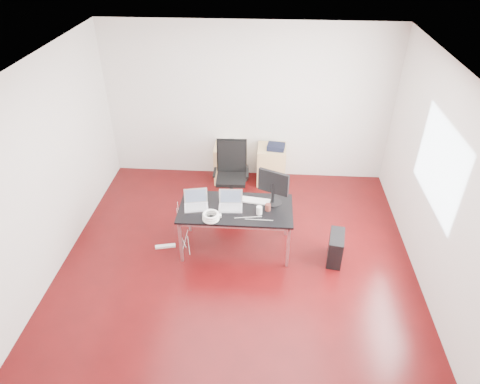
# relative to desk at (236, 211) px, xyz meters

# --- Properties ---
(room_shell) EXTENTS (5.00, 5.00, 5.00)m
(room_shell) POSITION_rel_desk_xyz_m (0.08, -0.32, 0.73)
(room_shell) COLOR #3B0608
(room_shell) RESTS_ON ground
(desk) EXTENTS (1.60, 0.80, 0.73)m
(desk) POSITION_rel_desk_xyz_m (0.00, 0.00, 0.00)
(desk) COLOR black
(desk) RESTS_ON ground
(office_chair) EXTENTS (0.49, 0.51, 1.08)m
(office_chair) POSITION_rel_desk_xyz_m (-0.17, 1.22, -0.07)
(office_chair) COLOR black
(office_chair) RESTS_ON ground
(filing_cabinet_left) EXTENTS (0.50, 0.50, 0.70)m
(filing_cabinet_left) POSITION_rel_desk_xyz_m (-0.28, 1.91, -0.33)
(filing_cabinet_left) COLOR tan
(filing_cabinet_left) RESTS_ON ground
(filing_cabinet_right) EXTENTS (0.50, 0.50, 0.70)m
(filing_cabinet_right) POSITION_rel_desk_xyz_m (0.49, 1.91, -0.33)
(filing_cabinet_right) COLOR tan
(filing_cabinet_right) RESTS_ON ground
(pc_tower) EXTENTS (0.27, 0.48, 0.44)m
(pc_tower) POSITION_rel_desk_xyz_m (1.44, -0.16, -0.46)
(pc_tower) COLOR black
(pc_tower) RESTS_ON ground
(wastebasket) EXTENTS (0.25, 0.25, 0.28)m
(wastebasket) POSITION_rel_desk_xyz_m (-0.04, 1.93, -0.54)
(wastebasket) COLOR black
(wastebasket) RESTS_ON ground
(power_strip) EXTENTS (0.31, 0.13, 0.04)m
(power_strip) POSITION_rel_desk_xyz_m (-1.06, -0.08, -0.66)
(power_strip) COLOR white
(power_strip) RESTS_ON ground
(laptop_left) EXTENTS (0.37, 0.31, 0.23)m
(laptop_left) POSITION_rel_desk_xyz_m (-0.56, 0.00, 0.11)
(laptop_left) COLOR silver
(laptop_left) RESTS_ON desk
(laptop_right) EXTENTS (0.34, 0.27, 0.23)m
(laptop_right) POSITION_rel_desk_xyz_m (-0.07, 0.02, 0.11)
(laptop_right) COLOR silver
(laptop_right) RESTS_ON desk
(monitor) EXTENTS (0.43, 0.26, 0.51)m
(monitor) POSITION_rel_desk_xyz_m (0.52, 0.17, 0.34)
(monitor) COLOR black
(monitor) RESTS_ON desk
(keyboard) EXTENTS (0.46, 0.20, 0.02)m
(keyboard) POSITION_rel_desk_xyz_m (0.26, 0.18, 0.06)
(keyboard) COLOR white
(keyboard) RESTS_ON desk
(cup_white) EXTENTS (0.09, 0.09, 0.12)m
(cup_white) POSITION_rel_desk_xyz_m (0.33, -0.12, 0.11)
(cup_white) COLOR white
(cup_white) RESTS_ON desk
(cup_brown) EXTENTS (0.09, 0.09, 0.10)m
(cup_brown) POSITION_rel_desk_xyz_m (0.45, -0.02, 0.10)
(cup_brown) COLOR #5D2720
(cup_brown) RESTS_ON desk
(cable_coil) EXTENTS (0.24, 0.24, 0.11)m
(cable_coil) POSITION_rel_desk_xyz_m (-0.31, -0.29, 0.11)
(cable_coil) COLOR white
(cable_coil) RESTS_ON desk
(power_adapter) EXTENTS (0.08, 0.08, 0.03)m
(power_adapter) POSITION_rel_desk_xyz_m (-0.22, -0.22, 0.07)
(power_adapter) COLOR white
(power_adapter) RESTS_ON desk
(speaker) EXTENTS (0.10, 0.09, 0.18)m
(speaker) POSITION_rel_desk_xyz_m (-0.22, 1.84, 0.11)
(speaker) COLOR #9E9E9E
(speaker) RESTS_ON filing_cabinet_left
(navy_garment) EXTENTS (0.33, 0.28, 0.09)m
(navy_garment) POSITION_rel_desk_xyz_m (0.56, 1.85, 0.07)
(navy_garment) COLOR black
(navy_garment) RESTS_ON filing_cabinet_right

